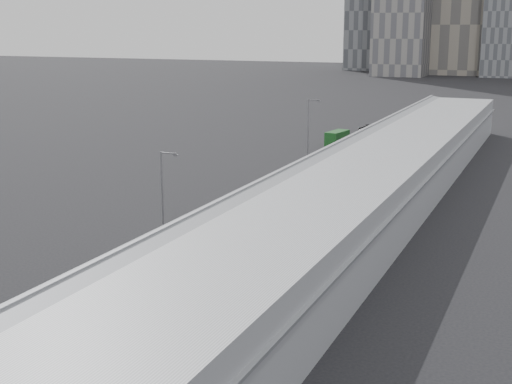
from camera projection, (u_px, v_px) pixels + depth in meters
The scene contains 18 objects.
sidewalk at pixel (312, 231), 73.97m from camera, with size 10.00×170.00×0.12m, color gray.
lane_line at pixel (221, 221), 78.04m from camera, with size 0.12×160.00×0.02m, color gold.
depot at pixel (350, 202), 71.64m from camera, with size 12.45×160.40×7.20m.
bus_1 at pixel (34, 332), 45.60m from camera, with size 4.11×14.02×4.04m.
bus_2 at pixel (152, 269), 57.50m from camera, with size 3.35×13.51×3.92m.
bus_3 at pixel (221, 231), 68.71m from camera, with size 2.85×12.74×3.71m.
bus_4 at pixel (280, 195), 83.18m from camera, with size 2.84×12.73×3.72m.
bus_5 at pixel (313, 175), 94.16m from camera, with size 3.53×12.90×3.73m.
bus_6 at pixel (340, 159), 106.14m from camera, with size 2.84×12.75×3.71m.
bus_7 at pixel (366, 145), 118.71m from camera, with size 3.32×12.75×3.69m.
bus_8 at pixel (386, 133), 132.48m from camera, with size 3.10×12.45×3.61m.
tree_1 at pixel (163, 266), 52.25m from camera, with size 1.78×1.78×4.53m.
tree_2 at pixel (296, 182), 78.68m from camera, with size 2.80×2.80×5.44m.
tree_3 at pixel (339, 160), 93.52m from camera, with size 2.90×2.90×5.20m.
street_lamp_near at pixel (164, 186), 72.90m from camera, with size 2.04×0.22×8.42m.
street_lamp_far at pixel (309, 125), 112.86m from camera, with size 2.04×0.22×9.68m.
shipping_container at pixel (337, 138), 127.54m from camera, with size 2.27×5.72×2.57m, color #144218.
suv at pixel (368, 128), 144.47m from camera, with size 2.29×4.96×1.38m, color black.
Camera 1 is at (31.91, -12.58, 20.77)m, focal length 50.00 mm.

